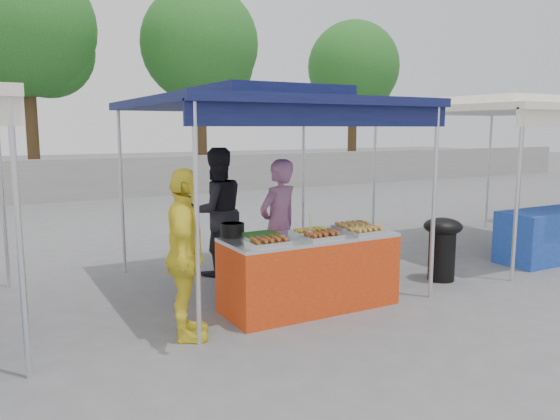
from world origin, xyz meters
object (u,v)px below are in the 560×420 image
vendor_woman (279,226)px  helper_man (216,212)px  cooking_pot (232,230)px  wok_burner (442,243)px  vendor_table (310,272)px  customer_person (185,255)px

vendor_woman → helper_man: bearing=-91.0°
cooking_pot → wok_burner: cooking_pot is taller
wok_burner → vendor_woman: 2.30m
vendor_woman → helper_man: (-0.37, 1.14, 0.06)m
vendor_table → customer_person: size_ratio=1.19×
wok_burner → helper_man: (-2.55, 1.77, 0.38)m
cooking_pot → customer_person: size_ratio=0.16×
vendor_table → helper_man: helper_man is taller
wok_burner → helper_man: size_ratio=0.48×
vendor_table → cooking_pot: (-0.80, 0.36, 0.50)m
vendor_table → wok_burner: 2.19m
vendor_woman → wok_burner: bearing=144.7°
vendor_woman → customer_person: (-1.56, -0.95, 0.00)m
vendor_table → cooking_pot: cooking_pot is taller
vendor_woman → customer_person: size_ratio=1.00×
vendor_woman → helper_man: 1.20m
vendor_woman → vendor_table: bearing=70.9°
cooking_pot → customer_person: 0.95m
vendor_woman → cooking_pot: bearing=6.4°
vendor_table → wok_burner: bearing=2.6°
wok_burner → vendor_woman: bearing=155.1°
helper_man → customer_person: (-1.19, -2.09, -0.05)m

